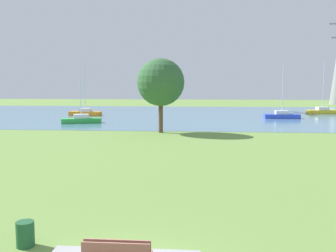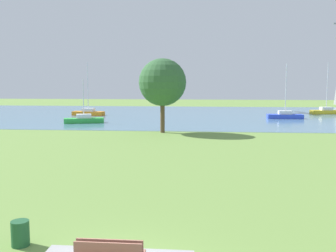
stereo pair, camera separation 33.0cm
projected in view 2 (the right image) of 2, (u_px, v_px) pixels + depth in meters
name	position (u px, v px, depth m)	size (l,w,h in m)	color
ground_plane	(174.00, 144.00, 31.95)	(160.00, 160.00, 0.00)	olive
litter_bin	(20.00, 233.00, 12.09)	(0.56, 0.56, 0.80)	#1E512D
water_surface	(188.00, 115.00, 59.65)	(140.00, 40.00, 0.02)	teal
sailboat_yellow	(326.00, 111.00, 61.26)	(4.97, 2.20, 8.09)	yellow
sailboat_green	(84.00, 119.00, 47.95)	(5.03, 2.99, 5.43)	green
sailboat_blue	(285.00, 115.00, 53.53)	(4.82, 1.57, 7.54)	blue
sailboat_orange	(88.00, 112.00, 58.60)	(4.97, 2.18, 7.95)	orange
tree_west_near	(162.00, 82.00, 38.49)	(4.74, 4.74, 7.42)	brown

